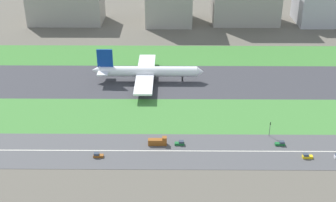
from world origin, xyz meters
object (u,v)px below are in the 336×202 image
Objects in this scene: car_1 at (98,155)px; traffic_light at (270,128)px; truck_0 at (158,142)px; cargo_warehouse at (332,4)px; car_2 at (307,156)px; terminal_building at (66,0)px; car_3 at (180,143)px; car_5 at (280,144)px; airliner at (146,72)px.

traffic_light is (77.61, 17.99, 3.37)m from car_1.
truck_0 is 0.15× the size of cargo_warehouse.
terminal_building is at bearing -53.36° from car_2.
terminal_building is (-88.00, 182.00, 16.98)m from car_3.
car_3 is 202.87m from terminal_building.
car_2 is 204.40m from cargo_warehouse.
car_2 is at bearing -46.84° from car_5.
car_1 is at bearing -102.27° from airliner.
traffic_light is at bearing -44.69° from airliner.
car_2 is 1.00× the size of car_5.
truck_0 is at bearing -66.77° from terminal_building.
car_1 is 1.00× the size of car_5.
cargo_warehouse is (133.30, 182.00, 13.59)m from truck_0.
airliner reaches higher than truck_0.
airliner is at bearing 133.36° from car_5.
car_1 is at bearing -129.66° from cargo_warehouse.
car_2 is 0.52× the size of truck_0.
truck_0 reaches higher than car_5.
cargo_warehouse reaches higher than airliner.
car_5 is at bearing 0.00° from car_3.
car_3 is at bearing -10.34° from car_2.
car_3 is (9.89, 0.00, -0.75)m from truck_0.
cargo_warehouse is (211.41, 0.00, -2.64)m from terminal_building.
airliner is 70.75m from car_3.
car_2 is at bearing -109.67° from cargo_warehouse.
car_1 is at bearing -74.78° from terminal_building.
airliner is 14.77× the size of car_2.
airliner is 93.67m from car_5.
airliner is at bearing 97.46° from truck_0.
truck_0 reaches higher than car_1.
car_1 is 199.70m from terminal_building.
car_2 is 0.08× the size of terminal_building.
car_1 is 1.00× the size of car_2.
car_5 is 226.29m from terminal_building.
traffic_light is at bearing -166.95° from car_1.
cargo_warehouse reaches higher than car_3.
car_1 is 0.08× the size of terminal_building.
terminal_building is at bearing 113.23° from truck_0.
car_3 and car_5 have the same top height.
car_1 is at bearing -158.86° from truck_0.
car_2 and car_5 have the same top height.
terminal_building is (-69.20, 114.00, 11.67)m from airliner.
truck_0 reaches higher than car_3.
car_2 is at bearing -8.79° from truck_0.
car_2 and car_3 have the same top height.
cargo_warehouse is at bearing 55.86° from car_3.
cargo_warehouse is at bearing -109.67° from car_2.
car_2 is 65.45m from truck_0.
car_2 is 1.00× the size of car_3.
terminal_building reaches higher than car_2.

